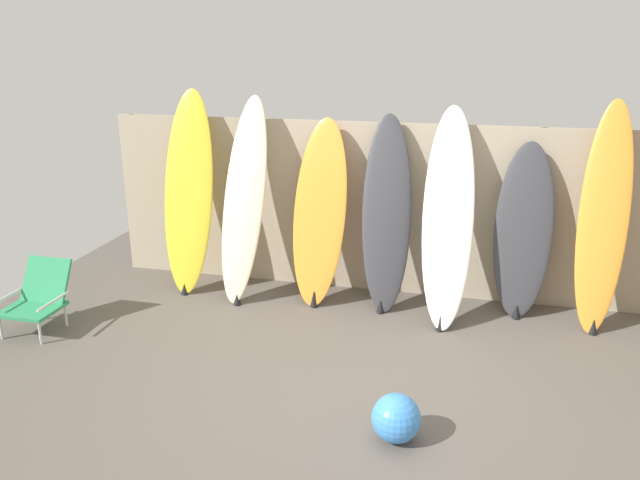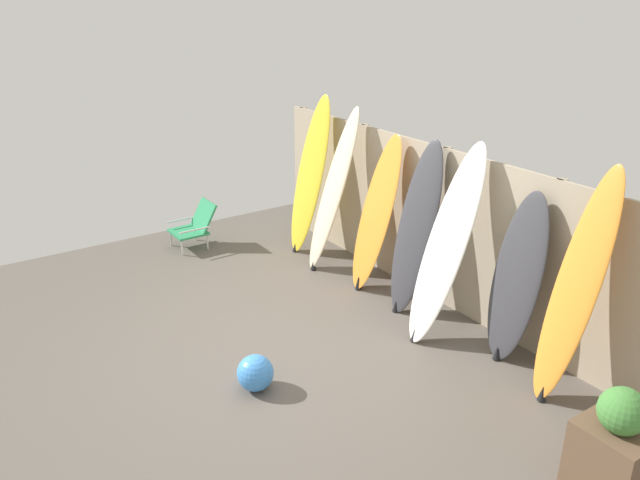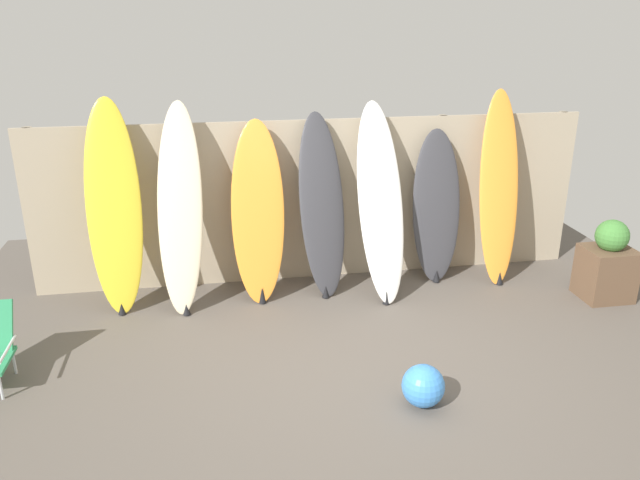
{
  "view_description": "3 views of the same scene",
  "coord_description": "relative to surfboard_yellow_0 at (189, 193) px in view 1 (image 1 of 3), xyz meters",
  "views": [
    {
      "loc": [
        0.77,
        -4.24,
        2.63
      ],
      "look_at": [
        -0.47,
        0.86,
        0.9
      ],
      "focal_mm": 35.0,
      "sensor_mm": 36.0,
      "label": 1
    },
    {
      "loc": [
        4.68,
        -2.78,
        3.4
      ],
      "look_at": [
        -0.08,
        0.43,
        1.06
      ],
      "focal_mm": 35.0,
      "sensor_mm": 36.0,
      "label": 2
    },
    {
      "loc": [
        -1.07,
        -4.52,
        2.91
      ],
      "look_at": [
        -0.19,
        0.55,
        0.99
      ],
      "focal_mm": 35.0,
      "sensor_mm": 36.0,
      "label": 3
    }
  ],
  "objects": [
    {
      "name": "ground",
      "position": [
        2.08,
        -1.62,
        -1.05
      ],
      "size": [
        7.68,
        7.68,
        0.0
      ],
      "primitive_type": "plane",
      "color": "#5B544C"
    },
    {
      "name": "fence_back",
      "position": [
        2.08,
        0.39,
        -0.15
      ],
      "size": [
        6.08,
        0.11,
        1.8
      ],
      "color": "tan",
      "rests_on": "ground"
    },
    {
      "name": "surfboard_yellow_0",
      "position": [
        0.0,
        0.0,
        0.0
      ],
      "size": [
        0.56,
        0.62,
        2.11
      ],
      "color": "yellow",
      "rests_on": "ground"
    },
    {
      "name": "surfboard_cream_1",
      "position": [
        0.64,
        -0.07,
        -0.02
      ],
      "size": [
        0.54,
        0.78,
        2.07
      ],
      "color": "beige",
      "rests_on": "ground"
    },
    {
      "name": "surfboard_orange_2",
      "position": [
        1.42,
        -0.0,
        -0.14
      ],
      "size": [
        0.59,
        0.61,
        1.86
      ],
      "color": "orange",
      "rests_on": "ground"
    },
    {
      "name": "surfboard_charcoal_3",
      "position": [
        2.09,
        0.01,
        -0.1
      ],
      "size": [
        0.55,
        0.63,
        1.91
      ],
      "color": "#38383D",
      "rests_on": "ground"
    },
    {
      "name": "surfboard_white_4",
      "position": [
        2.69,
        -0.12,
        -0.05
      ],
      "size": [
        0.52,
        0.88,
        2.01
      ],
      "color": "white",
      "rests_on": "ground"
    },
    {
      "name": "surfboard_charcoal_5",
      "position": [
        3.4,
        0.11,
        -0.21
      ],
      "size": [
        0.55,
        0.39,
        1.69
      ],
      "color": "#38383D",
      "rests_on": "ground"
    },
    {
      "name": "surfboard_orange_6",
      "position": [
        4.07,
        0.02,
        -0.01
      ],
      "size": [
        0.5,
        0.63,
        2.1
      ],
      "color": "orange",
      "rests_on": "ground"
    },
    {
      "name": "beach_chair",
      "position": [
        -0.96,
        -1.3,
        -0.73
      ],
      "size": [
        0.5,
        0.58,
        0.63
      ],
      "rotation": [
        0.0,
        0.0,
        -0.24
      ],
      "color": "silver",
      "rests_on": "ground"
    },
    {
      "name": "beach_ball",
      "position": [
        2.49,
        -2.23,
        -0.88
      ],
      "size": [
        0.34,
        0.34,
        0.34
      ],
      "primitive_type": "sphere",
      "color": "#3F8CE5",
      "rests_on": "ground"
    }
  ]
}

